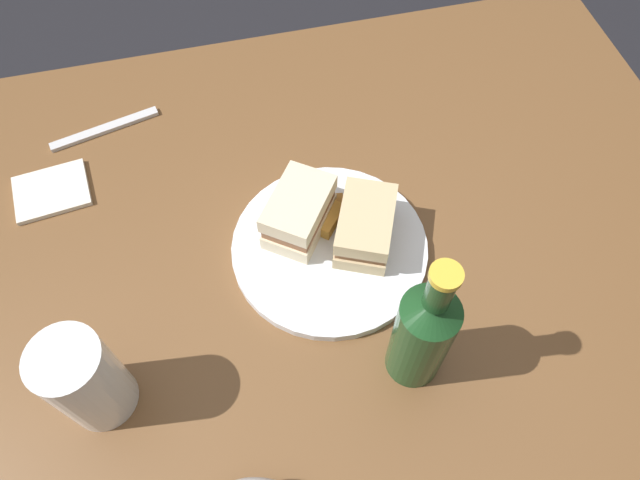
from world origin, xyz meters
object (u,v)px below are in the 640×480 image
object	(u,v)px
fork	(105,129)
pint_glass	(88,383)
plate	(329,245)
sandwich_half_right	(299,212)
sandwich_half_left	(365,224)
napkin	(51,191)
cider_bottle	(423,333)

from	to	relation	value
fork	pint_glass	bearing A→B (deg)	73.70
plate	pint_glass	bearing A→B (deg)	24.26
sandwich_half_right	fork	distance (m)	0.38
sandwich_half_left	napkin	size ratio (longest dim) A/B	1.23
pint_glass	napkin	bearing A→B (deg)	-79.50
cider_bottle	sandwich_half_left	bearing A→B (deg)	-86.46
plate	sandwich_half_right	xyz separation A→B (m)	(0.03, -0.04, 0.04)
plate	sandwich_half_left	distance (m)	0.06
plate	napkin	world-z (taller)	plate
sandwich_half_left	pint_glass	world-z (taller)	pint_glass
cider_bottle	pint_glass	bearing A→B (deg)	-6.66
plate	napkin	distance (m)	0.44
sandwich_half_left	napkin	world-z (taller)	sandwich_half_left
plate	sandwich_half_right	world-z (taller)	sandwich_half_right
napkin	fork	distance (m)	0.14
sandwich_half_right	cider_bottle	bearing A→B (deg)	112.97
fork	plate	bearing A→B (deg)	121.50
sandwich_half_left	plate	bearing A→B (deg)	-1.09
napkin	fork	xyz separation A→B (m)	(-0.09, -0.11, -0.00)
sandwich_half_right	sandwich_half_left	bearing A→B (deg)	155.86
sandwich_half_left	sandwich_half_right	world-z (taller)	sandwich_half_right
sandwich_half_left	fork	xyz separation A→B (m)	(0.36, -0.31, -0.04)
sandwich_half_right	pint_glass	size ratio (longest dim) A/B	0.90
napkin	cider_bottle	bearing A→B (deg)	139.43
cider_bottle	sandwich_half_right	bearing A→B (deg)	-67.03
sandwich_half_right	cider_bottle	world-z (taller)	cider_bottle
sandwich_half_left	sandwich_half_right	distance (m)	0.09
plate	cider_bottle	size ratio (longest dim) A/B	1.14
pint_glass	napkin	xyz separation A→B (m)	(0.06, -0.34, -0.06)
napkin	pint_glass	bearing A→B (deg)	100.50
cider_bottle	plate	bearing A→B (deg)	-71.93
cider_bottle	fork	bearing A→B (deg)	-53.57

